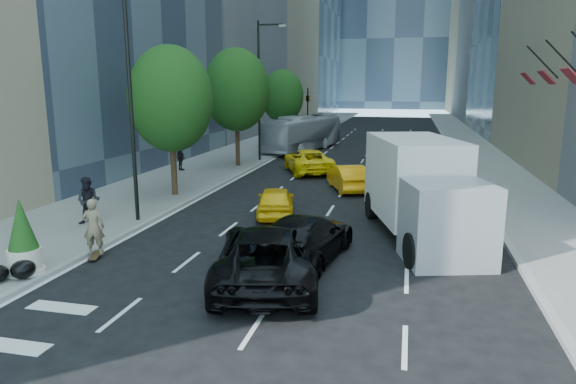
% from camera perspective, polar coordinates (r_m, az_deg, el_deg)
% --- Properties ---
extents(ground, '(160.00, 160.00, 0.00)m').
position_cam_1_polar(ground, '(16.36, -3.08, -8.45)').
color(ground, black).
rests_on(ground, ground).
extents(sidewalk_left, '(6.00, 120.00, 0.15)m').
position_cam_1_polar(sidewalk_left, '(47.00, -3.33, 4.98)').
color(sidewalk_left, slate).
rests_on(sidewalk_left, ground).
extents(sidewalk_right, '(4.00, 120.00, 0.15)m').
position_cam_1_polar(sidewalk_right, '(45.41, 20.37, 4.02)').
color(sidewalk_right, slate).
rests_on(sidewalk_right, ground).
extents(lamp_near, '(2.13, 0.22, 10.00)m').
position_cam_1_polar(lamp_near, '(21.56, -16.80, 11.73)').
color(lamp_near, black).
rests_on(lamp_near, sidewalk_left).
extents(lamp_far, '(2.13, 0.22, 10.00)m').
position_cam_1_polar(lamp_far, '(38.24, -3.00, 12.04)').
color(lamp_far, black).
rests_on(lamp_far, sidewalk_left).
extents(tree_near, '(4.20, 4.20, 7.46)m').
position_cam_1_polar(tree_near, '(26.40, -12.90, 10.03)').
color(tree_near, '#301F12').
rests_on(tree_near, sidewalk_left).
extents(tree_mid, '(4.50, 4.50, 7.99)m').
position_cam_1_polar(tree_mid, '(35.65, -5.75, 11.21)').
color(tree_mid, '#301F12').
rests_on(tree_mid, sidewalk_left).
extents(tree_far, '(3.90, 3.90, 6.92)m').
position_cam_1_polar(tree_far, '(48.14, -0.61, 10.59)').
color(tree_far, '#301F12').
rests_on(tree_far, sidewalk_left).
extents(traffic_signal, '(2.48, 0.53, 5.20)m').
position_cam_1_polar(traffic_signal, '(55.78, 2.21, 10.35)').
color(traffic_signal, black).
rests_on(traffic_signal, sidewalk_left).
extents(facade_flags, '(1.85, 13.30, 2.05)m').
position_cam_1_polar(facade_flags, '(25.50, 28.16, 11.63)').
color(facade_flags, black).
rests_on(facade_flags, ground).
extents(skateboarder, '(0.80, 0.65, 1.91)m').
position_cam_1_polar(skateboarder, '(18.10, -20.78, -4.05)').
color(skateboarder, '#836F52').
rests_on(skateboarder, ground).
extents(black_sedan_lincoln, '(4.03, 6.51, 1.68)m').
position_cam_1_polar(black_sedan_lincoln, '(15.05, -2.36, -6.88)').
color(black_sedan_lincoln, black).
rests_on(black_sedan_lincoln, ground).
extents(black_sedan_mercedes, '(2.95, 5.61, 1.55)m').
position_cam_1_polar(black_sedan_mercedes, '(16.76, 1.81, -5.14)').
color(black_sedan_mercedes, black).
rests_on(black_sedan_mercedes, ground).
extents(taxi_a, '(2.38, 4.13, 1.32)m').
position_cam_1_polar(taxi_a, '(22.50, -1.38, -1.03)').
color(taxi_a, yellow).
rests_on(taxi_a, ground).
extents(taxi_b, '(2.92, 4.55, 1.42)m').
position_cam_1_polar(taxi_b, '(28.23, 6.65, 1.64)').
color(taxi_b, '#FF9D0D').
rests_on(taxi_b, ground).
extents(taxi_c, '(4.51, 6.13, 1.55)m').
position_cam_1_polar(taxi_c, '(33.69, 2.27, 3.47)').
color(taxi_c, yellow).
rests_on(taxi_c, ground).
extents(taxi_d, '(2.70, 5.33, 1.48)m').
position_cam_1_polar(taxi_d, '(34.34, 12.06, 3.32)').
color(taxi_d, '#E1AB0B').
rests_on(taxi_d, ground).
extents(city_bus, '(5.23, 11.24, 3.05)m').
position_cam_1_polar(city_bus, '(45.15, 1.68, 6.56)').
color(city_bus, '#B5B7BB').
rests_on(city_bus, ground).
extents(box_truck, '(4.77, 8.11, 3.66)m').
position_cam_1_polar(box_truck, '(19.73, 14.59, 0.33)').
color(box_truck, silver).
rests_on(box_truck, ground).
extents(pedestrian_a, '(1.10, 0.95, 1.93)m').
position_cam_1_polar(pedestrian_a, '(22.02, -21.28, -0.92)').
color(pedestrian_a, black).
rests_on(pedestrian_a, sidewalk_left).
extents(pedestrian_b, '(1.01, 0.87, 1.63)m').
position_cam_1_polar(pedestrian_b, '(34.37, -11.84, 3.72)').
color(pedestrian_b, black).
rests_on(pedestrian_b, sidewalk_left).
extents(planter_shrub, '(0.95, 0.95, 2.28)m').
position_cam_1_polar(planter_shrub, '(17.10, -27.39, -4.56)').
color(planter_shrub, '#EFE4C6').
rests_on(planter_shrub, sidewalk_left).
extents(garbage_bags, '(1.13, 1.09, 0.56)m').
position_cam_1_polar(garbage_bags, '(16.90, -28.24, -7.74)').
color(garbage_bags, black).
rests_on(garbage_bags, sidewalk_left).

